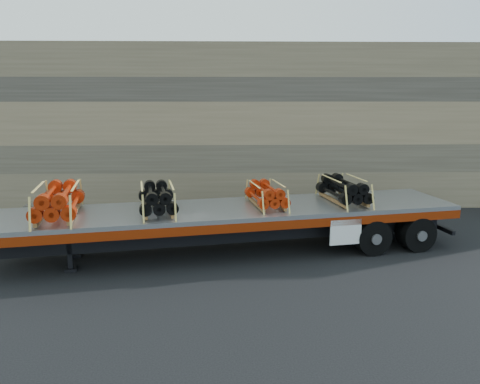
# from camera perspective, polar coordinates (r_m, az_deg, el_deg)

# --- Properties ---
(ground) EXTENTS (120.00, 120.00, 0.00)m
(ground) POSITION_cam_1_polar(r_m,az_deg,el_deg) (15.52, -1.04, -6.63)
(ground) COLOR black
(ground) RESTS_ON ground
(rock_wall) EXTENTS (44.00, 3.00, 7.00)m
(rock_wall) POSITION_cam_1_polar(r_m,az_deg,el_deg) (21.26, -1.27, 8.06)
(rock_wall) COLOR #7A6B54
(rock_wall) RESTS_ON ground
(trailer) EXTENTS (14.77, 5.49, 1.45)m
(trailer) POSITION_cam_1_polar(r_m,az_deg,el_deg) (14.78, -1.44, -4.64)
(trailer) COLOR #9EA0A5
(trailer) RESTS_ON ground
(bundle_front) EXTENTS (1.67, 2.64, 0.87)m
(bundle_front) POSITION_cam_1_polar(r_m,az_deg,el_deg) (14.42, -21.29, -1.14)
(bundle_front) COLOR #AF2609
(bundle_front) RESTS_ON trailer
(bundle_midfront) EXTENTS (1.46, 2.31, 0.76)m
(bundle_midfront) POSITION_cam_1_polar(r_m,az_deg,el_deg) (14.26, -10.05, -0.85)
(bundle_midfront) COLOR black
(bundle_midfront) RESTS_ON trailer
(bundle_midrear) EXTENTS (1.31, 2.07, 0.68)m
(bundle_midrear) POSITION_cam_1_polar(r_m,az_deg,el_deg) (14.80, 3.23, -0.37)
(bundle_midrear) COLOR #AF2609
(bundle_midrear) RESTS_ON trailer
(bundle_rear) EXTENTS (1.46, 2.30, 0.76)m
(bundle_rear) POSITION_cam_1_polar(r_m,az_deg,el_deg) (15.69, 12.49, 0.22)
(bundle_rear) COLOR black
(bundle_rear) RESTS_ON trailer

